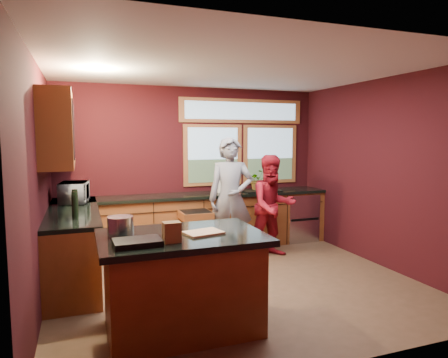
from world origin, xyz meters
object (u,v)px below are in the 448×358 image
person_red (273,206)px  cutting_board (203,233)px  stock_pot (121,226)px  island (182,282)px  person_grey (231,199)px

person_red → cutting_board: bearing=-131.3°
person_red → stock_pot: 3.00m
island → person_red: 2.68m
island → person_red: person_red is taller
island → stock_pot: size_ratio=6.46×
person_red → island: bearing=-135.2°
person_grey → person_red: 0.68m
cutting_board → island: bearing=166.0°
person_grey → stock_pot: person_grey is taller
person_red → stock_pot: person_red is taller
person_red → cutting_board: 2.57m
island → person_grey: 2.37m
cutting_board → stock_pot: (-0.75, 0.20, 0.08)m
cutting_board → stock_pot: 0.78m
person_grey → person_red: (0.66, -0.10, -0.14)m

